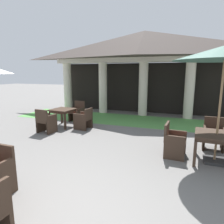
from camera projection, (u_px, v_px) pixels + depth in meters
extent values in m
plane|color=slate|center=(33.00, 224.00, 3.02)|extent=(60.00, 60.00, 0.00)
cylinder|color=beige|center=(68.00, 87.00, 11.90)|extent=(0.46, 0.46, 2.72)
cylinder|color=beige|center=(103.00, 88.00, 11.17)|extent=(0.46, 0.46, 2.72)
cylinder|color=beige|center=(143.00, 89.00, 10.43)|extent=(0.46, 0.46, 2.72)
cylinder|color=beige|center=(189.00, 91.00, 9.70)|extent=(0.46, 0.46, 2.72)
cube|color=beige|center=(144.00, 60.00, 10.15)|extent=(9.75, 0.70, 0.24)
pyramid|color=#514742|center=(144.00, 44.00, 10.00)|extent=(10.15, 2.57, 1.27)
cube|color=black|center=(146.00, 88.00, 11.26)|extent=(9.55, 0.16, 2.72)
cube|color=#519347|center=(137.00, 120.00, 9.46)|extent=(11.95, 2.34, 0.01)
cube|color=#38281E|center=(217.00, 135.00, 4.95)|extent=(1.06, 1.06, 0.05)
cube|color=#38281E|center=(217.00, 137.00, 4.96)|extent=(0.97, 0.97, 0.07)
cube|color=#38281E|center=(195.00, 154.00, 4.79)|extent=(0.07, 0.07, 0.62)
cube|color=#38281E|center=(196.00, 142.00, 5.62)|extent=(0.07, 0.07, 0.62)
cube|color=#2D2D2D|center=(214.00, 161.00, 5.08)|extent=(0.49, 0.49, 0.08)
cylinder|color=olive|center=(219.00, 111.00, 4.83)|extent=(0.05, 0.05, 2.62)
cube|color=#38281E|center=(213.00, 135.00, 5.87)|extent=(0.57, 0.51, 0.07)
cube|color=#C64C38|center=(214.00, 133.00, 5.86)|extent=(0.53, 0.47, 0.05)
cube|color=#38281E|center=(214.00, 125.00, 6.02)|extent=(0.54, 0.10, 0.46)
cube|color=#38281E|center=(223.00, 139.00, 5.79)|extent=(0.09, 0.48, 0.68)
cube|color=#38281E|center=(204.00, 137.00, 5.98)|extent=(0.09, 0.48, 0.68)
cube|color=#38281E|center=(223.00, 146.00, 5.63)|extent=(0.06, 0.06, 0.39)
cube|color=#38281E|center=(204.00, 144.00, 5.82)|extent=(0.06, 0.06, 0.39)
cube|color=#38281E|center=(221.00, 142.00, 6.01)|extent=(0.06, 0.06, 0.39)
cube|color=#38281E|center=(204.00, 140.00, 6.20)|extent=(0.06, 0.06, 0.39)
cube|color=#38281E|center=(175.00, 142.00, 5.38)|extent=(0.55, 0.62, 0.07)
cube|color=#C64C38|center=(176.00, 140.00, 5.37)|extent=(0.51, 0.57, 0.05)
cube|color=#38281E|center=(167.00, 131.00, 5.42)|extent=(0.10, 0.59, 0.46)
cube|color=#38281E|center=(176.00, 142.00, 5.64)|extent=(0.52, 0.09, 0.64)
cube|color=#38281E|center=(174.00, 148.00, 5.15)|extent=(0.52, 0.09, 0.64)
cube|color=#38281E|center=(185.00, 148.00, 5.57)|extent=(0.06, 0.06, 0.36)
cube|color=#38281E|center=(183.00, 155.00, 5.10)|extent=(0.06, 0.06, 0.36)
cube|color=#38281E|center=(168.00, 145.00, 5.75)|extent=(0.06, 0.06, 0.36)
cube|color=#38281E|center=(165.00, 152.00, 5.27)|extent=(0.06, 0.06, 0.36)
cube|color=#38281E|center=(63.00, 110.00, 8.38)|extent=(0.94, 0.94, 0.05)
cube|color=#38281E|center=(63.00, 111.00, 8.39)|extent=(0.86, 0.86, 0.08)
cube|color=#38281E|center=(49.00, 120.00, 8.27)|extent=(0.08, 0.08, 0.60)
cube|color=#38281E|center=(65.00, 122.00, 7.94)|extent=(0.08, 0.08, 0.60)
cube|color=#38281E|center=(62.00, 116.00, 8.97)|extent=(0.08, 0.08, 0.60)
cube|color=#38281E|center=(77.00, 118.00, 8.65)|extent=(0.08, 0.08, 0.60)
cube|color=#38281E|center=(77.00, 112.00, 9.31)|extent=(0.58, 0.62, 0.07)
cube|color=#C64C38|center=(77.00, 111.00, 9.30)|extent=(0.54, 0.57, 0.05)
cube|color=#38281E|center=(80.00, 106.00, 9.49)|extent=(0.53, 0.11, 0.46)
cube|color=#38281E|center=(81.00, 115.00, 9.23)|extent=(0.11, 0.57, 0.62)
cube|color=#38281E|center=(72.00, 114.00, 9.43)|extent=(0.11, 0.57, 0.62)
cube|color=#38281E|center=(78.00, 119.00, 9.02)|extent=(0.06, 0.06, 0.38)
cube|color=#38281E|center=(69.00, 118.00, 9.22)|extent=(0.06, 0.06, 0.38)
cube|color=#38281E|center=(84.00, 116.00, 9.48)|extent=(0.06, 0.06, 0.38)
cube|color=#38281E|center=(76.00, 115.00, 9.68)|extent=(0.06, 0.06, 0.38)
cube|color=#38281E|center=(83.00, 119.00, 8.04)|extent=(0.61, 0.58, 0.07)
cube|color=#C64C38|center=(83.00, 117.00, 8.02)|extent=(0.56, 0.53, 0.05)
cube|color=#38281E|center=(89.00, 114.00, 7.88)|extent=(0.11, 0.53, 0.40)
cube|color=#38281E|center=(80.00, 122.00, 7.83)|extent=(0.57, 0.11, 0.64)
cube|color=#38281E|center=(86.00, 120.00, 8.27)|extent=(0.57, 0.11, 0.64)
cube|color=#38281E|center=(74.00, 125.00, 7.97)|extent=(0.06, 0.06, 0.36)
cube|color=#38281E|center=(81.00, 122.00, 8.39)|extent=(0.06, 0.06, 0.36)
cube|color=#38281E|center=(85.00, 126.00, 7.76)|extent=(0.06, 0.06, 0.36)
cube|color=#38281E|center=(92.00, 124.00, 8.18)|extent=(0.06, 0.06, 0.36)
cube|color=#38281E|center=(47.00, 121.00, 7.56)|extent=(0.60, 0.58, 0.07)
cube|color=#C64C38|center=(46.00, 119.00, 7.55)|extent=(0.55, 0.53, 0.05)
cube|color=#38281E|center=(41.00, 116.00, 7.30)|extent=(0.55, 0.11, 0.44)
cube|color=#38281E|center=(41.00, 123.00, 7.69)|extent=(0.11, 0.53, 0.68)
cube|color=#38281E|center=(52.00, 124.00, 7.47)|extent=(0.11, 0.53, 0.68)
cube|color=#38281E|center=(46.00, 125.00, 7.92)|extent=(0.06, 0.06, 0.39)
cube|color=#38281E|center=(56.00, 126.00, 7.72)|extent=(0.06, 0.06, 0.39)
cube|color=#38281E|center=(37.00, 128.00, 7.50)|extent=(0.06, 0.06, 0.39)
cube|color=#38281E|center=(48.00, 129.00, 7.30)|extent=(0.06, 0.06, 0.39)
cube|color=#38281E|center=(3.00, 155.00, 3.84)|extent=(0.55, 0.08, 0.44)
cube|color=#38281E|center=(4.00, 180.00, 3.59)|extent=(0.08, 0.51, 0.68)
cube|color=#38281E|center=(15.00, 181.00, 3.83)|extent=(0.06, 0.06, 0.38)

